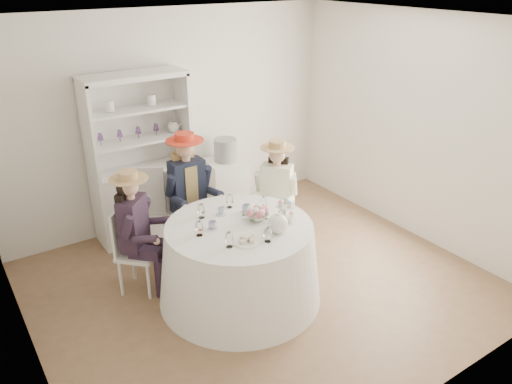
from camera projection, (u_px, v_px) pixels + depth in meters
ground at (261, 284)px, 5.38m from camera, size 4.50×4.50×0.00m
ceiling at (263, 21)px, 4.26m from camera, size 4.50×4.50×0.00m
wall_back at (173, 119)px, 6.33m from camera, size 4.50×0.00×4.50m
wall_front at (432, 259)px, 3.31m from camera, size 4.50×0.00×4.50m
wall_left at (11, 230)px, 3.68m from camera, size 0.00×4.50×4.50m
wall_right at (416, 129)px, 5.96m from camera, size 0.00×4.50×4.50m
tea_table at (240, 262)px, 5.01m from camera, size 1.65×1.65×0.83m
hutch at (143, 180)px, 6.13m from camera, size 1.28×0.66×2.03m
side_table at (226, 187)px, 6.80m from camera, size 0.55×0.55×0.76m
hatbox at (225, 150)px, 6.58m from camera, size 0.36×0.36×0.30m
guest_left at (136, 226)px, 4.99m from camera, size 0.57×0.57×1.34m
guest_mid at (189, 188)px, 5.62m from camera, size 0.53×0.56×1.48m
guest_right at (276, 190)px, 5.75m from camera, size 0.58×0.56×1.36m
spare_chair at (150, 203)px, 5.87m from camera, size 0.61×0.61×1.08m
teacup_a at (213, 225)px, 4.76m from camera, size 0.09×0.09×0.07m
teacup_b at (221, 211)px, 5.03m from camera, size 0.09×0.09×0.07m
teacup_c at (246, 209)px, 5.08m from camera, size 0.10×0.10×0.07m
flower_bowl at (257, 217)px, 4.93m from camera, size 0.24×0.24×0.05m
flower_arrangement at (256, 211)px, 4.90m from camera, size 0.19×0.19×0.07m
table_teapot at (278, 224)px, 4.68m from camera, size 0.27×0.19×0.20m
sandwich_plate at (247, 241)px, 4.54m from camera, size 0.26×0.26×0.06m
cupcake_stand at (285, 213)px, 4.89m from camera, size 0.24×0.24×0.22m
stemware_set at (239, 218)px, 4.80m from camera, size 0.88×0.88×0.15m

